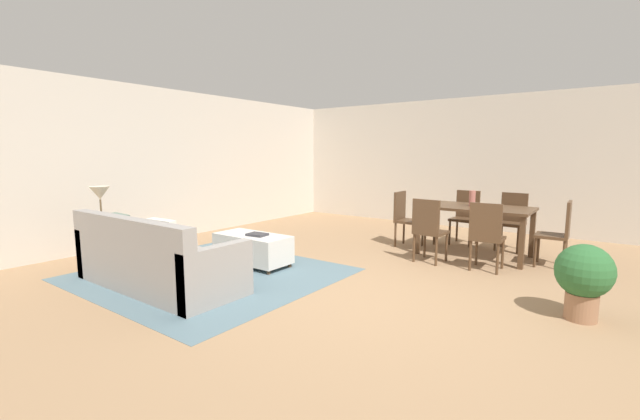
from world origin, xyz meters
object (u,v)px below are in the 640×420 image
(dining_table, at_px, (475,213))
(dining_chair_head_east, at_px, (559,230))
(table_lamp, at_px, (100,195))
(ottoman_table, at_px, (253,248))
(side_table, at_px, (103,233))
(couch, at_px, (155,262))
(potted_plant, at_px, (584,276))
(dining_chair_near_left, at_px, (428,227))
(dining_chair_far_left, at_px, (466,214))
(book_on_ottoman, at_px, (257,235))
(dining_chair_near_right, at_px, (486,233))
(dining_chair_far_right, at_px, (512,218))
(vase_centerpiece, at_px, (472,198))
(dining_chair_head_west, at_px, (405,216))

(dining_table, distance_m, dining_chair_head_east, 1.14)
(table_lamp, bearing_deg, dining_table, 42.56)
(ottoman_table, distance_m, dining_table, 3.37)
(side_table, bearing_deg, couch, -3.86)
(table_lamp, bearing_deg, potted_plant, 17.36)
(couch, xyz_separation_m, potted_plant, (4.10, 1.82, 0.13))
(dining_table, xyz_separation_m, dining_chair_near_left, (-0.40, -0.82, -0.15))
(dining_table, bearing_deg, dining_chair_near_left, -116.13)
(dining_chair_near_left, distance_m, dining_chair_head_east, 1.74)
(dining_chair_head_east, bearing_deg, ottoman_table, -145.27)
(dining_chair_far_left, relative_size, book_on_ottoman, 3.54)
(dining_chair_near_left, distance_m, dining_chair_near_right, 0.78)
(side_table, relative_size, potted_plant, 0.81)
(dining_chair_far_right, distance_m, book_on_ottoman, 4.11)
(dining_chair_far_right, bearing_deg, dining_chair_near_left, -115.81)
(table_lamp, bearing_deg, dining_chair_near_left, 38.37)
(ottoman_table, distance_m, vase_centerpiece, 3.37)
(dining_chair_far_right, bearing_deg, dining_chair_head_west, -152.04)
(book_on_ottoman, height_order, potted_plant, potted_plant)
(side_table, distance_m, dining_chair_far_left, 5.71)
(vase_centerpiece, bearing_deg, dining_chair_head_west, -179.01)
(couch, xyz_separation_m, side_table, (-1.41, 0.10, 0.16))
(ottoman_table, height_order, dining_chair_near_left, dining_chair_near_left)
(dining_chair_near_left, height_order, dining_chair_head_west, same)
(dining_table, relative_size, dining_chair_far_right, 1.74)
(book_on_ottoman, bearing_deg, vase_centerpiece, 48.02)
(dining_chair_far_left, xyz_separation_m, vase_centerpiece, (0.32, -0.78, 0.36))
(dining_chair_head_east, bearing_deg, dining_chair_near_right, -133.74)
(ottoman_table, distance_m, side_table, 2.08)
(dining_chair_far_right, xyz_separation_m, potted_plant, (1.17, -2.71, -0.10))
(dining_chair_near_left, bearing_deg, table_lamp, -141.63)
(potted_plant, bearing_deg, book_on_ottoman, -172.64)
(side_table, xyz_separation_m, dining_chair_head_east, (5.10, 3.65, 0.06))
(dining_table, relative_size, dining_chair_head_west, 1.74)
(dining_table, bearing_deg, dining_chair_far_right, 64.53)
(couch, bearing_deg, ottoman_table, 80.32)
(ottoman_table, bearing_deg, couch, -99.68)
(table_lamp, xyz_separation_m, dining_table, (3.97, 3.65, -0.33))
(potted_plant, bearing_deg, side_table, -162.64)
(ottoman_table, height_order, dining_table, dining_table)
(dining_chair_far_left, bearing_deg, book_on_ottoman, -120.12)
(couch, bearing_deg, dining_table, 55.64)
(side_table, height_order, book_on_ottoman, side_table)
(couch, height_order, dining_chair_near_right, dining_chair_near_right)
(dining_chair_near_left, distance_m, dining_chair_far_right, 1.78)
(couch, xyz_separation_m, table_lamp, (-1.41, 0.10, 0.70))
(dining_chair_near_right, relative_size, dining_chair_far_right, 1.00)
(dining_table, bearing_deg, couch, -124.36)
(dining_chair_head_east, xyz_separation_m, potted_plant, (0.42, -1.92, -0.10))
(dining_table, distance_m, potted_plant, 2.48)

